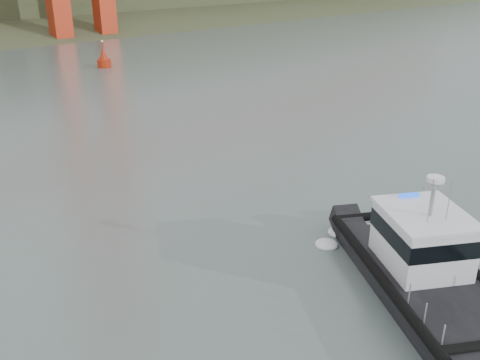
# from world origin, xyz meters

# --- Properties ---
(ground) EXTENTS (400.00, 400.00, 0.00)m
(ground) POSITION_xyz_m (0.00, 0.00, 0.00)
(ground) COLOR #4D5B57
(ground) RESTS_ON ground
(patrol_boat) EXTENTS (8.92, 11.74, 5.42)m
(patrol_boat) POSITION_xyz_m (1.69, -3.77, 1.36)
(patrol_boat) COLOR black
(patrol_boat) RESTS_ON ground
(nav_buoy) EXTENTS (1.72, 1.72, 3.59)m
(nav_buoy) POSITION_xyz_m (13.14, 49.71, 0.94)
(nav_buoy) COLOR #A5220B
(nav_buoy) RESTS_ON ground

